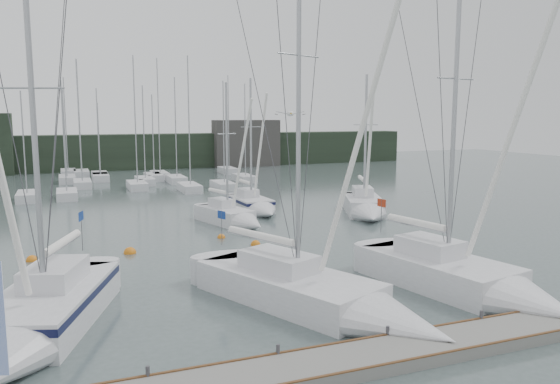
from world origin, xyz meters
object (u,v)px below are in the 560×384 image
Objects in this scene: buoy_a at (130,253)px; buoy_d at (221,238)px; buoy_c at (32,261)px; sailboat_near_right at (479,284)px; sailboat_mid_e at (366,209)px; buoy_b at (256,245)px; sailboat_mid_d at (256,206)px; sailboat_near_center at (336,302)px; sailboat_near_left at (28,326)px; sailboat_mid_c at (235,218)px.

buoy_a reaches higher than buoy_d.
buoy_a is 1.14× the size of buoy_c.
sailboat_near_right is 18.69m from buoy_a.
sailboat_near_right is 1.35× the size of sailboat_mid_e.
buoy_b is at bearing 102.41° from sailboat_near_right.
sailboat_mid_d is at bearing 70.85° from buoy_b.
sailboat_near_center is 27.60× the size of buoy_c.
sailboat_near_left reaches higher than sailboat_mid_d.
sailboat_near_center is 1.09× the size of sailboat_near_right.
sailboat_near_right reaches higher than buoy_c.
sailboat_near_right is at bearing -37.25° from buoy_c.
sailboat_near_right is at bearing -83.66° from sailboat_mid_e.
sailboat_near_right is 16.89m from buoy_d.
buoy_c is (-11.43, 13.31, -0.58)m from sailboat_near_center.
buoy_d is (-0.45, 14.91, -0.58)m from sailboat_near_center.
sailboat_near_center reaches higher than sailboat_mid_c.
sailboat_mid_d is at bearing 41.01° from buoy_a.
buoy_c is at bearing -171.68° from buoy_d.
sailboat_mid_d reaches higher than buoy_c.
sailboat_near_center is 33.72× the size of buoy_d.
sailboat_mid_d reaches higher than buoy_b.
sailboat_near_center is 28.68× the size of buoy_b.
sailboat_mid_c is at bearing 61.61° from sailboat_near_center.
sailboat_near_left is 1.29× the size of sailboat_mid_d.
sailboat_mid_e reaches higher than sailboat_mid_d.
buoy_a is (4.64, 11.54, -0.66)m from sailboat_near_left.
sailboat_mid_e is at bearing 13.58° from buoy_d.
buoy_b is 1.18× the size of buoy_d.
buoy_d is at bearing 17.60° from buoy_a.
buoy_b is at bearing -4.87° from buoy_c.
sailboat_near_center is 14.93m from buoy_d.
buoy_d is (-7.07, 15.33, -0.63)m from sailboat_near_right.
sailboat_near_left is 20.81× the size of buoy_a.
sailboat_mid_c is at bearing 21.34° from buoy_c.
sailboat_near_right reaches higher than buoy_d.
buoy_a is 7.33m from buoy_b.
buoy_a is (-6.34, 13.04, -0.58)m from sailboat_near_center.
sailboat_near_center is 21.51m from sailboat_mid_e.
sailboat_near_left reaches higher than buoy_d.
sailboat_near_right is 22.97m from sailboat_mid_d.
sailboat_near_left reaches higher than sailboat_mid_e.
sailboat_near_left is at bearing -129.34° from sailboat_mid_d.
sailboat_mid_c is (12.48, 16.86, -0.13)m from sailboat_near_left.
buoy_a is at bearing -162.40° from buoy_d.
sailboat_near_right is 31.04× the size of buoy_d.
sailboat_near_center is 6.63m from sailboat_near_right.
sailboat_mid_c is 0.94× the size of sailboat_mid_d.
sailboat_near_right reaches higher than sailboat_mid_e.
buoy_a is 1.39× the size of buoy_d.
buoy_a is at bearing -2.94° from buoy_c.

